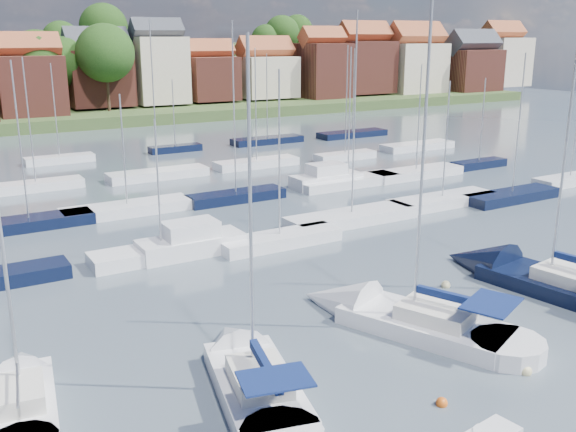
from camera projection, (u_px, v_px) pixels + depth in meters
ground at (164, 186)px, 61.66m from camera, size 260.00×260.00×0.00m
sailboat_left at (248, 373)px, 26.74m from camera, size 5.50×11.62×15.28m
sailboat_centre at (393, 317)px, 32.12m from camera, size 8.07×13.10×17.32m
sailboat_navy at (528, 278)px, 37.36m from camera, size 5.73×14.14×18.93m
sailboat_far at (22, 397)px, 25.04m from camera, size 3.70×9.49×12.36m
buoy_c at (442, 405)px, 25.07m from camera, size 0.47×0.47×0.47m
buoy_d at (525, 373)px, 27.44m from camera, size 0.55×0.55×0.55m
buoy_e at (446, 287)px, 36.92m from camera, size 0.53×0.53×0.53m
marina_field at (202, 190)px, 58.45m from camera, size 79.62×41.41×15.93m
far_shore_town at (24, 81)px, 138.36m from camera, size 212.46×90.00×22.27m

